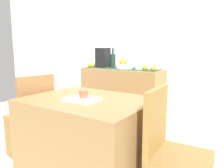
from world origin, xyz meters
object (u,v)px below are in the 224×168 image
(wine_bottle, at_px, (113,61))
(open_book, at_px, (82,99))
(dining_table, at_px, (88,139))
(coffee_cup, at_px, (83,95))
(ceramic_vase, at_px, (139,61))
(sideboard_console, at_px, (122,99))
(chair_near_window, at_px, (31,132))
(fruit_bowl, at_px, (124,66))
(coffee_maker, at_px, (103,58))

(wine_bottle, height_order, open_book, wine_bottle)
(dining_table, xyz_separation_m, coffee_cup, (0.00, -0.05, 0.41))
(ceramic_vase, height_order, open_book, ceramic_vase)
(sideboard_console, relative_size, chair_near_window, 1.32)
(fruit_bowl, bearing_deg, coffee_maker, 180.00)
(fruit_bowl, bearing_deg, coffee_cup, -73.89)
(dining_table, bearing_deg, open_book, -92.16)
(dining_table, bearing_deg, chair_near_window, -179.81)
(sideboard_console, relative_size, wine_bottle, 4.09)
(wine_bottle, distance_m, chair_near_window, 1.49)
(wine_bottle, bearing_deg, coffee_cup, -66.60)
(wine_bottle, relative_size, coffee_cup, 3.59)
(fruit_bowl, relative_size, chair_near_window, 0.25)
(ceramic_vase, bearing_deg, dining_table, -83.04)
(ceramic_vase, xyz_separation_m, dining_table, (0.16, -1.28, -0.62))
(sideboard_console, height_order, coffee_maker, coffee_maker)
(sideboard_console, xyz_separation_m, dining_table, (0.42, -1.28, -0.07))
(ceramic_vase, distance_m, dining_table, 1.43)
(dining_table, relative_size, open_book, 3.83)
(fruit_bowl, height_order, coffee_cup, fruit_bowl)
(dining_table, distance_m, open_book, 0.39)
(wine_bottle, xyz_separation_m, coffee_cup, (0.58, -1.33, -0.21))
(sideboard_console, bearing_deg, dining_table, -71.78)
(fruit_bowl, relative_size, coffee_cup, 2.77)
(sideboard_console, distance_m, fruit_bowl, 0.48)
(coffee_maker, bearing_deg, open_book, -60.82)
(open_book, distance_m, coffee_cup, 0.04)
(sideboard_console, bearing_deg, ceramic_vase, 0.00)
(wine_bottle, height_order, coffee_maker, coffee_maker)
(sideboard_console, bearing_deg, wine_bottle, 180.00)
(sideboard_console, xyz_separation_m, wine_bottle, (-0.15, 0.00, 0.55))
(sideboard_console, relative_size, coffee_cup, 14.69)
(dining_table, relative_size, chair_near_window, 1.19)
(wine_bottle, bearing_deg, dining_table, -65.85)
(ceramic_vase, bearing_deg, coffee_maker, 180.00)
(ceramic_vase, distance_m, open_book, 1.38)
(coffee_cup, distance_m, chair_near_window, 0.95)
(ceramic_vase, height_order, coffee_cup, ceramic_vase)
(wine_bottle, relative_size, chair_near_window, 0.32)
(coffee_maker, bearing_deg, dining_table, -59.46)
(open_book, bearing_deg, fruit_bowl, 103.39)
(coffee_maker, xyz_separation_m, chair_near_window, (-0.05, -1.28, -0.76))
(sideboard_console, bearing_deg, fruit_bowl, 0.00)
(fruit_bowl, height_order, dining_table, fruit_bowl)
(dining_table, distance_m, chair_near_window, 0.81)
(coffee_maker, relative_size, coffee_cup, 3.64)
(fruit_bowl, xyz_separation_m, dining_table, (0.38, -1.28, -0.54))
(ceramic_vase, xyz_separation_m, coffee_cup, (0.16, -1.33, -0.21))
(wine_bottle, bearing_deg, fruit_bowl, -0.00)
(fruit_bowl, distance_m, wine_bottle, 0.20)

